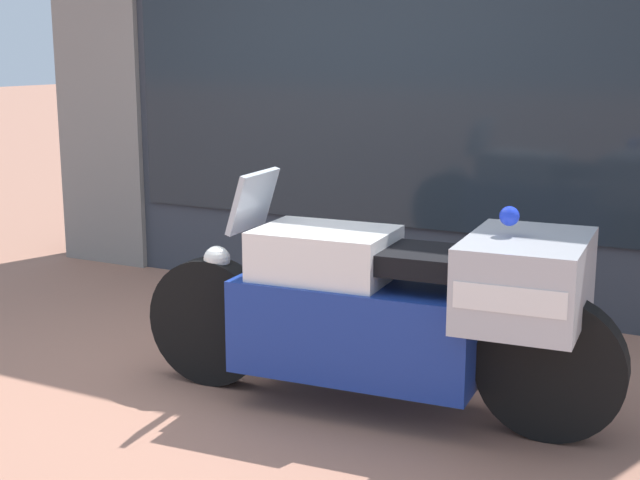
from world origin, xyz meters
TOP-DOWN VIEW (x-y plane):
  - ground_plane at (0.00, 0.00)m, footprint 60.00×60.00m
  - shop_building at (-0.38, 2.00)m, footprint 5.53×0.55m
  - window_display at (0.34, 2.03)m, footprint 4.24×0.30m
  - paramedic_motorcycle at (1.04, -0.00)m, footprint 2.45×0.79m

SIDE VIEW (x-z plane):
  - ground_plane at x=0.00m, z-range 0.00..0.00m
  - window_display at x=0.34m, z-range -0.51..1.45m
  - paramedic_motorcycle at x=1.04m, z-range -0.03..1.12m
  - shop_building at x=-0.38m, z-range 0.01..3.88m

